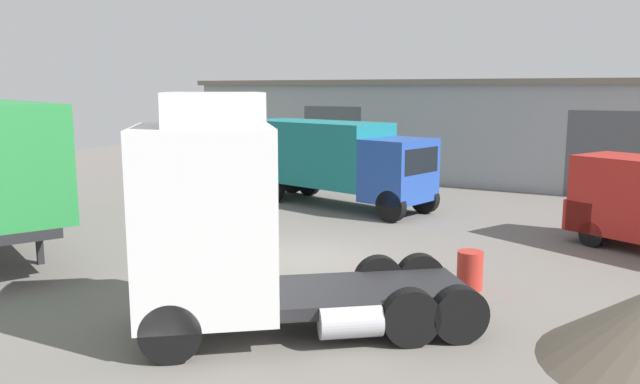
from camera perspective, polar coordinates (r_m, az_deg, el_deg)
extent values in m
plane|color=slate|center=(16.72, -1.83, -6.14)|extent=(60.00, 60.00, 0.00)
cube|color=#93999E|center=(32.59, 14.09, 5.37)|extent=(28.84, 7.20, 4.66)
cube|color=#70665B|center=(32.52, 14.26, 9.69)|extent=(29.34, 7.70, 0.25)
cube|color=#4C5156|center=(31.57, 1.12, 4.56)|extent=(3.20, 0.08, 3.60)
cube|color=#4C5156|center=(28.09, 24.78, 3.09)|extent=(3.20, 0.08, 3.60)
cube|color=silver|center=(11.37, -10.44, -2.43)|extent=(3.43, 3.45, 3.33)
cube|color=silver|center=(11.13, -9.70, 7.45)|extent=(2.62, 2.69, 0.60)
cube|color=black|center=(11.34, -16.46, 0.73)|extent=(1.35, 1.71, 1.20)
cube|color=#232326|center=(12.11, 4.61, -9.15)|extent=(4.16, 3.86, 0.24)
cylinder|color=#B2B2B7|center=(11.12, 2.79, -11.78)|extent=(1.21, 1.12, 0.56)
cylinder|color=black|center=(10.82, -13.53, -12.37)|extent=(1.00, 0.87, 1.04)
cylinder|color=black|center=(12.89, -12.83, -8.75)|extent=(1.00, 0.87, 1.04)
cylinder|color=black|center=(11.27, 8.29, -11.30)|extent=(1.00, 0.87, 1.04)
cylinder|color=black|center=(13.26, 5.40, -8.03)|extent=(1.00, 0.87, 1.04)
cylinder|color=black|center=(11.56, 12.62, -10.89)|extent=(1.00, 0.87, 1.04)
cylinder|color=black|center=(13.51, 9.13, -7.77)|extent=(1.00, 0.87, 1.04)
cube|color=#232326|center=(17.67, -24.27, -4.27)|extent=(0.21, 0.21, 1.11)
cube|color=#2347A3|center=(22.18, 7.19, 2.01)|extent=(2.41, 2.78, 2.20)
cube|color=black|center=(21.62, 9.21, 2.83)|extent=(0.55, 1.98, 0.88)
cube|color=#197075|center=(24.59, -0.34, 3.66)|extent=(6.37, 3.73, 2.42)
cylinder|color=black|center=(22.96, 9.56, -0.57)|extent=(1.14, 0.55, 1.10)
cylinder|color=black|center=(21.25, 6.50, -1.30)|extent=(1.14, 0.55, 1.10)
cylinder|color=black|center=(26.47, -1.02, 0.89)|extent=(1.14, 0.55, 1.10)
cylinder|color=black|center=(25.00, -4.31, 0.35)|extent=(1.14, 0.55, 1.10)
cylinder|color=black|center=(27.16, -2.56, 1.10)|extent=(1.14, 0.55, 1.10)
cylinder|color=black|center=(25.72, -5.85, 0.59)|extent=(1.14, 0.55, 1.10)
cube|color=red|center=(20.42, 23.86, -1.76)|extent=(1.66, 2.19, 0.90)
cube|color=black|center=(20.06, 25.06, 1.19)|extent=(0.78, 1.56, 0.80)
cylinder|color=black|center=(19.56, 23.67, -3.55)|extent=(0.78, 0.58, 0.72)
cylinder|color=black|center=(21.03, 26.00, -2.85)|extent=(0.78, 0.58, 0.72)
cylinder|color=#B22D23|center=(14.57, 13.54, -6.97)|extent=(0.58, 0.58, 0.88)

